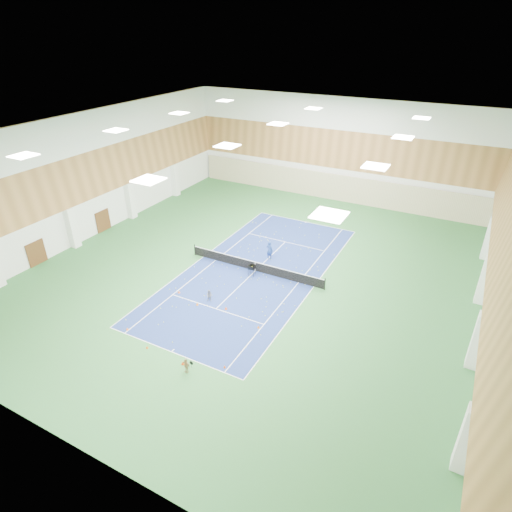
# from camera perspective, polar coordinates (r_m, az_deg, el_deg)

# --- Properties ---
(ground) EXTENTS (40.00, 40.00, 0.00)m
(ground) POSITION_cam_1_polar(r_m,az_deg,el_deg) (37.61, -0.10, -2.01)
(ground) COLOR #2A6330
(ground) RESTS_ON ground
(room_shell) EXTENTS (36.00, 40.00, 12.00)m
(room_shell) POSITION_cam_1_polar(r_m,az_deg,el_deg) (34.92, -0.11, 6.48)
(room_shell) COLOR white
(room_shell) RESTS_ON ground
(wood_cladding) EXTENTS (36.00, 40.00, 8.00)m
(wood_cladding) POSITION_cam_1_polar(r_m,az_deg,el_deg) (34.21, -0.12, 9.58)
(wood_cladding) COLOR #A4703D
(wood_cladding) RESTS_ON room_shell
(ceiling_light_grid) EXTENTS (21.40, 25.40, 0.06)m
(ceiling_light_grid) POSITION_cam_1_polar(r_m,az_deg,el_deg) (33.13, -0.12, 15.99)
(ceiling_light_grid) COLOR white
(ceiling_light_grid) RESTS_ON room_shell
(court_surface) EXTENTS (10.97, 23.77, 0.01)m
(court_surface) POSITION_cam_1_polar(r_m,az_deg,el_deg) (37.60, -0.10, -2.01)
(court_surface) COLOR navy
(court_surface) RESTS_ON ground
(tennis_balls_scatter) EXTENTS (10.57, 22.77, 0.07)m
(tennis_balls_scatter) POSITION_cam_1_polar(r_m,az_deg,el_deg) (37.58, -0.10, -1.95)
(tennis_balls_scatter) COLOR #D1E126
(tennis_balls_scatter) RESTS_ON ground
(tennis_net) EXTENTS (12.80, 0.10, 1.10)m
(tennis_net) POSITION_cam_1_polar(r_m,az_deg,el_deg) (37.33, -0.10, -1.29)
(tennis_net) COLOR black
(tennis_net) RESTS_ON ground
(back_curtain) EXTENTS (35.40, 0.16, 3.20)m
(back_curtain) POSITION_cam_1_polar(r_m,az_deg,el_deg) (53.60, 9.96, 9.11)
(back_curtain) COLOR #C6B793
(back_curtain) RESTS_ON ground
(door_left_a) EXTENTS (0.08, 1.80, 2.20)m
(door_left_a) POSITION_cam_1_polar(r_m,az_deg,el_deg) (42.95, -27.23, 0.36)
(door_left_a) COLOR #593319
(door_left_a) RESTS_ON ground
(door_left_b) EXTENTS (0.08, 1.80, 2.20)m
(door_left_b) POSITION_cam_1_polar(r_m,az_deg,el_deg) (47.30, -19.72, 4.45)
(door_left_b) COLOR #593319
(door_left_b) RESTS_ON ground
(coach) EXTENTS (0.72, 0.54, 1.79)m
(coach) POSITION_cam_1_polar(r_m,az_deg,el_deg) (39.13, 1.83, 0.78)
(coach) COLOR navy
(coach) RESTS_ON ground
(child_court) EXTENTS (0.55, 0.46, 1.00)m
(child_court) POSITION_cam_1_polar(r_m,az_deg,el_deg) (33.66, -6.22, -5.27)
(child_court) COLOR gray
(child_court) RESTS_ON ground
(child_apron) EXTENTS (0.65, 0.35, 1.06)m
(child_apron) POSITION_cam_1_polar(r_m,az_deg,el_deg) (27.70, -9.31, -14.20)
(child_apron) COLOR tan
(child_apron) RESTS_ON ground
(ball_cart) EXTENTS (0.63, 0.63, 0.99)m
(ball_cart) POSITION_cam_1_polar(r_m,az_deg,el_deg) (36.75, -0.56, -1.91)
(ball_cart) COLOR black
(ball_cart) RESTS_ON ground
(cone_svc_a) EXTENTS (0.21, 0.21, 0.23)m
(cone_svc_a) POSITION_cam_1_polar(r_m,az_deg,el_deg) (35.17, -10.24, -4.70)
(cone_svc_a) COLOR #F2560C
(cone_svc_a) RESTS_ON ground
(cone_svc_b) EXTENTS (0.22, 0.22, 0.24)m
(cone_svc_b) POSITION_cam_1_polar(r_m,az_deg,el_deg) (33.52, -7.85, -6.33)
(cone_svc_b) COLOR #DD600B
(cone_svc_b) RESTS_ON ground
(cone_svc_c) EXTENTS (0.22, 0.22, 0.24)m
(cone_svc_c) POSITION_cam_1_polar(r_m,az_deg,el_deg) (32.84, -4.02, -6.93)
(cone_svc_c) COLOR #E6410C
(cone_svc_c) RESTS_ON ground
(cone_svc_d) EXTENTS (0.20, 0.20, 0.22)m
(cone_svc_d) POSITION_cam_1_polar(r_m,az_deg,el_deg) (30.95, 0.33, -9.42)
(cone_svc_d) COLOR orange
(cone_svc_d) RESTS_ON ground
(cone_base_a) EXTENTS (0.20, 0.20, 0.22)m
(cone_base_a) POSITION_cam_1_polar(r_m,az_deg,el_deg) (32.10, -16.79, -9.28)
(cone_base_a) COLOR #F55C0C
(cone_base_a) RESTS_ON ground
(cone_base_b) EXTENTS (0.17, 0.17, 0.19)m
(cone_base_b) POSITION_cam_1_polar(r_m,az_deg,el_deg) (30.19, -14.34, -11.69)
(cone_base_b) COLOR #E2530B
(cone_base_b) RESTS_ON ground
(cone_base_c) EXTENTS (0.21, 0.21, 0.23)m
(cone_base_c) POSITION_cam_1_polar(r_m,az_deg,el_deg) (28.52, -9.74, -13.87)
(cone_base_c) COLOR #FF450D
(cone_base_c) RESTS_ON ground
(cone_base_d) EXTENTS (0.17, 0.17, 0.19)m
(cone_base_d) POSITION_cam_1_polar(r_m,az_deg,el_deg) (27.98, -4.21, -14.50)
(cone_base_d) COLOR #D94D0B
(cone_base_d) RESTS_ON ground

